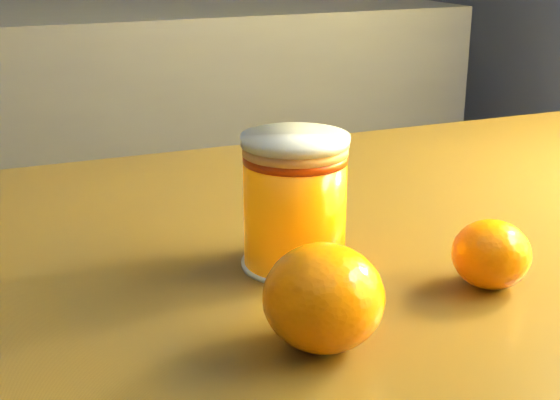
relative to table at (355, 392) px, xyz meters
name	(u,v)px	position (x,y,z in m)	size (l,w,h in m)	color
table	(355,392)	(0.00, 0.00, 0.00)	(1.09, 0.78, 0.80)	brown
juice_glass	(295,202)	(-0.04, 0.03, 0.15)	(0.08, 0.08, 0.10)	orange
orange_front	(324,298)	(-0.07, -0.09, 0.14)	(0.07, 0.07, 0.06)	orange
orange_back	(491,254)	(0.07, -0.06, 0.13)	(0.06, 0.06, 0.05)	orange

